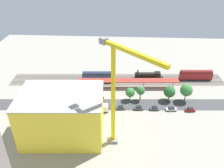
# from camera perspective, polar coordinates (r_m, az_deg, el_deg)

# --- Properties ---
(ground_plane) EXTENTS (185.06, 185.06, 0.00)m
(ground_plane) POSITION_cam_1_polar(r_m,az_deg,el_deg) (111.79, 0.92, -4.36)
(ground_plane) COLOR #9E998C
(ground_plane) RESTS_ON ground
(rail_bed) EXTENTS (116.22, 19.68, 0.01)m
(rail_bed) POSITION_cam_1_polar(r_m,az_deg,el_deg) (130.09, 1.33, 1.07)
(rail_bed) COLOR #665E54
(rail_bed) RESTS_ON ground
(street_asphalt) EXTENTS (115.99, 15.47, 0.01)m
(street_asphalt) POSITION_cam_1_polar(r_m,az_deg,el_deg) (110.00, 0.87, -5.01)
(street_asphalt) COLOR #424244
(street_asphalt) RESTS_ON ground
(track_rails) EXTENTS (115.49, 13.26, 0.12)m
(track_rails) POSITION_cam_1_polar(r_m,az_deg,el_deg) (130.00, 1.33, 1.14)
(track_rails) COLOR #9E9EA8
(track_rails) RESTS_ON ground
(platform_canopy_near) EXTENTS (51.68, 7.09, 4.35)m
(platform_canopy_near) POSITION_cam_1_polar(r_m,az_deg,el_deg) (121.20, 4.02, 0.87)
(platform_canopy_near) COLOR #B73328
(platform_canopy_near) RESTS_ON ground
(locomotive) EXTENTS (15.61, 3.50, 5.02)m
(locomotive) POSITION_cam_1_polar(r_m,az_deg,el_deg) (132.20, 8.95, 2.08)
(locomotive) COLOR black
(locomotive) RESTS_ON ground
(passenger_coach) EXTENTS (17.69, 4.05, 5.84)m
(passenger_coach) POSITION_cam_1_polar(r_m,az_deg,el_deg) (136.67, 19.66, 2.15)
(passenger_coach) COLOR black
(passenger_coach) RESTS_ON ground
(freight_coach_far) EXTENTS (17.54, 3.96, 6.13)m
(freight_coach_far) POSITION_cam_1_polar(r_m,az_deg,el_deg) (126.93, -3.30, 1.89)
(freight_coach_far) COLOR black
(freight_coach_far) RESTS_ON ground
(parked_car_0) EXTENTS (4.39, 2.04, 1.75)m
(parked_car_0) POSITION_cam_1_polar(r_m,az_deg,el_deg) (111.10, 18.39, -5.93)
(parked_car_0) COLOR black
(parked_car_0) RESTS_ON ground
(parked_car_1) EXTENTS (4.85, 2.09, 1.61)m
(parked_car_1) POSITION_cam_1_polar(r_m,az_deg,el_deg) (109.19, 14.14, -5.93)
(parked_car_1) COLOR black
(parked_car_1) RESTS_ON ground
(parked_car_2) EXTENTS (4.15, 1.79, 1.75)m
(parked_car_2) POSITION_cam_1_polar(r_m,az_deg,el_deg) (108.03, 10.25, -5.81)
(parked_car_2) COLOR black
(parked_car_2) RESTS_ON ground
(parked_car_3) EXTENTS (4.35, 1.94, 1.76)m
(parked_car_3) POSITION_cam_1_polar(r_m,az_deg,el_deg) (107.20, 6.48, -5.80)
(parked_car_3) COLOR black
(parked_car_3) RESTS_ON ground
(parked_car_4) EXTENTS (4.23, 2.15, 1.65)m
(parked_car_4) POSITION_cam_1_polar(r_m,az_deg,el_deg) (106.87, 2.11, -5.75)
(parked_car_4) COLOR black
(parked_car_4) RESTS_ON ground
(parked_car_5) EXTENTS (4.77, 2.24, 1.69)m
(parked_car_5) POSITION_cam_1_polar(r_m,az_deg,el_deg) (107.20, -2.04, -5.60)
(parked_car_5) COLOR black
(parked_car_5) RESTS_ON ground
(parked_car_6) EXTENTS (4.53, 1.96, 1.60)m
(parked_car_6) POSITION_cam_1_polar(r_m,az_deg,el_deg) (107.42, -5.88, -5.71)
(parked_car_6) COLOR black
(parked_car_6) RESTS_ON ground
(construction_building) EXTENTS (30.82, 21.98, 18.03)m
(construction_building) POSITION_cam_1_polar(r_m,az_deg,el_deg) (90.64, -11.89, -7.52)
(construction_building) COLOR yellow
(construction_building) RESTS_ON ground
(construction_roof_slab) EXTENTS (31.46, 22.61, 0.40)m
(construction_roof_slab) POSITION_cam_1_polar(r_m,az_deg,el_deg) (85.39, -12.54, -2.63)
(construction_roof_slab) COLOR #B7B2A8
(construction_roof_slab) RESTS_ON construction_building
(tower_crane) EXTENTS (19.40, 19.40, 39.43)m
(tower_crane) POSITION_cam_1_polar(r_m,az_deg,el_deg) (76.59, 1.22, -1.68)
(tower_crane) COLOR gray
(tower_crane) RESTS_ON ground
(box_truck_0) EXTENTS (10.11, 4.07, 3.42)m
(box_truck_0) POSITION_cam_1_polar(r_m,az_deg,el_deg) (104.82, -3.57, -5.97)
(box_truck_0) COLOR black
(box_truck_0) RESTS_ON ground
(street_tree_0) EXTENTS (5.79, 5.79, 8.72)m
(street_tree_0) POSITION_cam_1_polar(r_m,az_deg,el_deg) (115.00, 17.55, -1.42)
(street_tree_0) COLOR brown
(street_tree_0) RESTS_ON ground
(street_tree_1) EXTENTS (4.15, 4.15, 7.25)m
(street_tree_1) POSITION_cam_1_polar(r_m,az_deg,el_deg) (111.36, 6.93, -1.60)
(street_tree_1) COLOR brown
(street_tree_1) RESTS_ON ground
(street_tree_2) EXTENTS (5.51, 5.51, 7.41)m
(street_tree_2) POSITION_cam_1_polar(r_m,az_deg,el_deg) (113.91, 13.73, -1.82)
(street_tree_2) COLOR brown
(street_tree_2) RESTS_ON ground
(street_tree_3) EXTENTS (4.50, 4.50, 6.43)m
(street_tree_3) POSITION_cam_1_polar(r_m,az_deg,el_deg) (111.34, 4.42, -2.04)
(street_tree_3) COLOR brown
(street_tree_3) RESTS_ON ground
(traffic_light) EXTENTS (0.50, 0.36, 7.33)m
(traffic_light) POSITION_cam_1_polar(r_m,az_deg,el_deg) (103.49, -2.04, -4.35)
(traffic_light) COLOR #333333
(traffic_light) RESTS_ON ground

